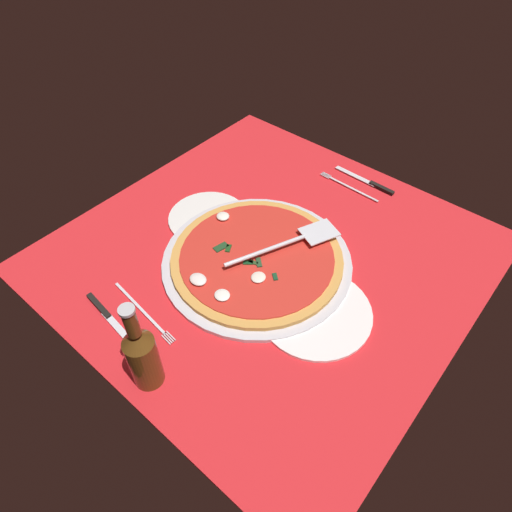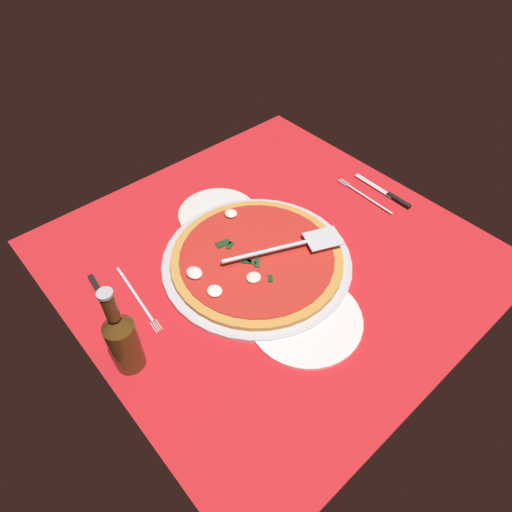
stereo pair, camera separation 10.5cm
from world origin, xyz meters
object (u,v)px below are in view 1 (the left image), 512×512
Objects in this scene: dinner_plate_right at (208,218)px; place_setting_near at (359,186)px; dinner_plate_left at (315,312)px; pizza at (255,257)px; place_setting_far at (126,317)px; beer_bottle at (142,355)px; pizza_server at (290,242)px.

dinner_plate_right is 43.59cm from place_setting_near.
dinner_plate_left is 1.14× the size of place_setting_near.
pizza is 31.57cm from place_setting_far.
dinner_plate_right is at bearing -9.78° from dinner_plate_left.
beer_bottle is at bearing 65.22° from dinner_plate_left.
place_setting_near reaches higher than dinner_plate_left.
place_setting_near is (-3.37, -41.00, -1.71)cm from pizza.
pizza_server is at bearing -121.03° from pizza.
dinner_plate_right is 24.21cm from pizza_server.
pizza_server reaches higher than dinner_plate_right.
place_setting_near is at bearing 24.62° from pizza_server.
dinner_plate_left is 46.69cm from place_setting_near.
pizza is 1.72× the size of place_setting_far.
dinner_plate_right is at bearing 121.32° from pizza_server.
pizza is (19.29, -2.89, 1.56)cm from dinner_plate_left.
place_setting_near is 0.96× the size of beer_bottle.
dinner_plate_left and dinner_plate_right have the same top height.
beer_bottle reaches higher than pizza_server.
beer_bottle reaches higher than dinner_plate_left.
beer_bottle is at bearing 96.57° from pizza.
pizza_server is at bearing 93.57° from place_setting_near.
place_setting_near and place_setting_far have the same top height.
place_setting_near is at bearing -94.70° from pizza.
dinner_plate_left is 1.09× the size of beer_bottle.
pizza is 1.82× the size of beer_bottle.
dinner_plate_left is 0.86× the size of pizza_server.
dinner_plate_right is 34.55cm from place_setting_far.
pizza_server reaches higher than place_setting_far.
dinner_plate_right is at bearing 60.56° from place_setting_near.
beer_bottle reaches higher than pizza.
place_setting_far is (14.98, 36.93, -3.93)cm from pizza_server.
beer_bottle is at bearing 120.65° from dinner_plate_right.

